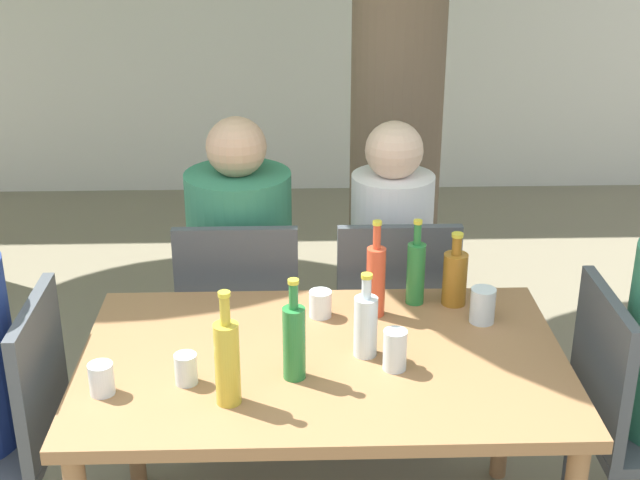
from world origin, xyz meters
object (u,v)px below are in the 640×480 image
oil_cruet_1 (227,360)px  drinking_glass_0 (483,305)px  dining_table_front (323,380)px  amber_bottle_5 (455,277)px  soda_bottle_2 (376,279)px  green_bottle_4 (416,271)px  patio_chair_3 (393,312)px  drinking_glass_4 (101,379)px  patio_chair_0 (9,422)px  water_bottle_3 (366,324)px  person_seated_3 (387,281)px  drinking_glass_2 (320,304)px  person_seated_2 (243,278)px  patio_chair_2 (240,314)px  drinking_glass_1 (186,369)px  green_bottle_0 (294,340)px  patio_chair_1 (631,410)px  drinking_glass_3 (395,350)px

oil_cruet_1 → drinking_glass_0: oil_cruet_1 is taller
dining_table_front → amber_bottle_5: (0.45, 0.33, 0.18)m
soda_bottle_2 → green_bottle_4: (0.14, 0.08, -0.01)m
patio_chair_3 → drinking_glass_4: 1.28m
patio_chair_0 → amber_bottle_5: amber_bottle_5 is taller
green_bottle_4 → amber_bottle_5: 0.13m
water_bottle_3 → drinking_glass_0: (0.39, 0.19, -0.05)m
patio_chair_3 → person_seated_3: (-0.00, 0.24, 0.02)m
water_bottle_3 → drinking_glass_2: size_ratio=3.05×
green_bottle_4 → oil_cruet_1: bearing=-135.2°
person_seated_2 → amber_bottle_5: person_seated_2 is taller
drinking_glass_0 → patio_chair_2: bearing=149.4°
drinking_glass_0 → person_seated_2: bearing=138.8°
drinking_glass_1 → green_bottle_0: bearing=4.0°
patio_chair_0 → person_seated_2: (0.67, 0.91, 0.04)m
patio_chair_1 → person_seated_3: bearing=36.0°
oil_cruet_1 → patio_chair_2: bearing=91.5°
patio_chair_3 → soda_bottle_2: size_ratio=2.84×
drinking_glass_0 → drinking_glass_1: drinking_glass_0 is taller
soda_bottle_2 → green_bottle_4: bearing=29.9°
person_seated_2 → oil_cruet_1: 1.18m
amber_bottle_5 → green_bottle_4: bearing=175.1°
green_bottle_0 → drinking_glass_3: green_bottle_0 is taller
dining_table_front → green_bottle_4: (0.32, 0.35, 0.20)m
water_bottle_3 → drinking_glass_4: water_bottle_3 is taller
patio_chair_0 → green_bottle_4: 1.36m
person_seated_2 → drinking_glass_2: bearing=114.0°
person_seated_2 → drinking_glass_4: size_ratio=13.68×
green_bottle_0 → dining_table_front: bearing=52.4°
dining_table_front → soda_bottle_2: size_ratio=4.43×
person_seated_3 → soda_bottle_2: size_ratio=3.78×
amber_bottle_5 → drinking_glass_2: 0.46m
patio_chair_2 → drinking_glass_1: 0.86m
dining_table_front → green_bottle_0: (-0.09, -0.11, 0.20)m
patio_chair_0 → person_seated_2: bearing=143.7°
drinking_glass_2 → person_seated_3: bearing=66.1°
soda_bottle_2 → water_bottle_3: 0.26m
person_seated_2 → patio_chair_3: bearing=158.5°
person_seated_3 → amber_bottle_5: (0.16, -0.58, 0.29)m
green_bottle_0 → drinking_glass_2: 0.39m
green_bottle_0 → drinking_glass_1: size_ratio=3.42×
green_bottle_0 → drinking_glass_4: (-0.53, -0.07, -0.07)m
patio_chair_0 → person_seated_3: 1.55m
patio_chair_3 → drinking_glass_3: 0.81m
person_seated_2 → soda_bottle_2: size_ratio=3.84×
green_bottle_0 → amber_bottle_5: bearing=39.9°
green_bottle_0 → drinking_glass_2: (0.08, 0.37, -0.08)m
dining_table_front → drinking_glass_3: 0.26m
drinking_glass_3 → patio_chair_2: bearing=123.2°
green_bottle_0 → drinking_glass_1: (-0.30, -0.02, -0.07)m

